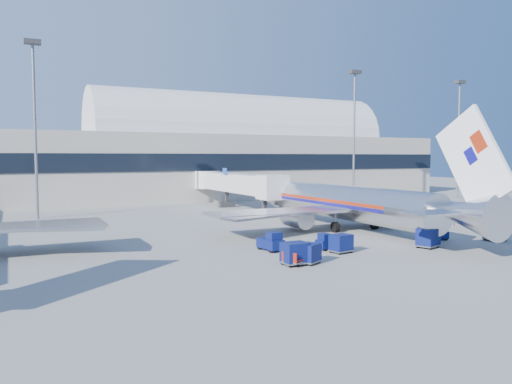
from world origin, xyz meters
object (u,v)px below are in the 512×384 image
tug_right (435,234)px  cart_train_c (295,253)px  mast_far_east (459,121)px  mast_west (34,102)px  barrier_far (463,221)px  cart_train_a (341,243)px  tug_lead (328,242)px  barrier_mid (443,222)px  cart_train_b (309,253)px  cart_solo_far (495,232)px  jetbridge_near (232,183)px  cart_solo_near (428,237)px  cart_open_red (297,260)px  barrier_near (421,224)px  tug_left (271,242)px  mast_east (354,117)px  airliner_main (350,203)px

tug_right → cart_train_c: 18.01m
mast_far_east → mast_west: bearing=180.0°
barrier_far → cart_train_a: cart_train_a is taller
tug_lead → cart_train_c: bearing=-149.5°
barrier_mid → cart_train_b: bearing=-157.3°
tug_lead → cart_solo_far: cart_solo_far is taller
barrier_far → cart_train_a: size_ratio=1.54×
jetbridge_near → cart_solo_near: bearing=-87.3°
cart_solo_far → cart_open_red: 22.29m
barrier_near → tug_right: tug_right is taller
tug_right → tug_left: tug_left is taller
barrier_near → cart_train_b: cart_train_b is taller
mast_east → barrier_near: bearing=-113.2°
airliner_main → cart_open_red: size_ratio=15.83×
airliner_main → cart_solo_near: 12.15m
cart_train_a → barrier_far: bearing=9.3°
airliner_main → jetbridge_near: size_ratio=1.35×
tug_right → cart_open_red: tug_right is taller
mast_east → barrier_mid: (-8.70, -28.00, -14.34)m
tug_left → cart_train_a: bearing=-131.0°
barrier_near → cart_train_b: (-21.39, -10.34, 0.35)m
airliner_main → cart_train_b: size_ratio=17.55×
airliner_main → tug_left: bearing=-152.4°
barrier_mid → cart_train_c: (-25.90, -10.32, 0.45)m
tug_left → cart_solo_near: 13.80m
barrier_mid → cart_solo_near: (-11.91, -9.46, 0.47)m
jetbridge_near → mast_east: mast_east is taller
cart_solo_far → cart_train_b: bearing=-171.8°
tug_right → cart_train_b: cart_train_b is taller
mast_west → tug_lead: (21.12, -34.24, -14.15)m
tug_left → cart_open_red: bearing=165.7°
airliner_main → mast_west: 41.12m
mast_west → cart_train_a: 44.04m
cart_train_a → cart_solo_near: (8.15, -1.50, 0.09)m
cart_train_b → cart_solo_near: cart_solo_near is taller
barrier_mid → cart_train_a: (-20.07, -7.96, 0.37)m
jetbridge_near → cart_train_c: bearing=-107.3°
mast_far_east → barrier_near: mast_far_east is taller
mast_east → barrier_far: 31.92m
barrier_near → cart_open_red: barrier_near is taller
mast_west → barrier_far: size_ratio=7.53×
mast_west → barrier_mid: (41.30, -28.00, -14.34)m
barrier_mid → cart_train_a: bearing=-158.4°
barrier_mid → cart_open_red: size_ratio=1.27×
tug_lead → cart_solo_near: 8.88m
tug_left → cart_solo_near: bearing=-116.3°
mast_far_east → barrier_far: bearing=-137.4°
cart_train_a → cart_train_b: (-4.62, -2.38, -0.02)m
airliner_main → cart_train_a: (-8.77, -10.47, -2.10)m
cart_solo_far → airliner_main: bearing=129.2°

